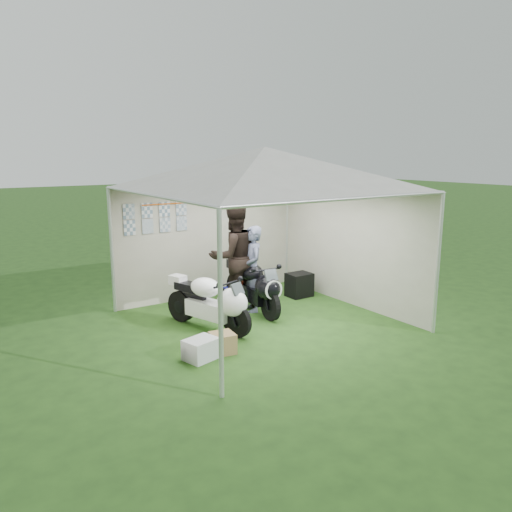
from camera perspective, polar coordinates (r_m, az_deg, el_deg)
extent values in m
plane|color=#26481A|center=(8.84, 0.94, -7.46)|extent=(80.00, 80.00, 0.00)
cylinder|color=silver|center=(5.86, -4.08, -5.72)|extent=(0.06, 0.06, 2.30)
cylinder|color=silver|center=(8.50, 20.08, -0.91)|extent=(0.06, 0.06, 2.30)
cylinder|color=silver|center=(9.45, -16.16, 0.55)|extent=(0.06, 0.06, 2.30)
cylinder|color=silver|center=(11.28, 3.57, 2.75)|extent=(0.06, 0.06, 2.30)
cube|color=beige|center=(10.21, -5.42, 1.77)|extent=(4.00, 0.02, 2.30)
cube|color=beige|center=(7.60, -11.56, -1.86)|extent=(0.02, 4.00, 2.30)
cube|color=beige|center=(9.78, 10.66, 1.19)|extent=(0.02, 4.00, 2.30)
pyramid|color=silver|center=(8.35, 1.00, 9.98)|extent=(5.66, 5.66, 0.70)
cube|color=#99A5B7|center=(9.43, -14.34, 4.94)|extent=(0.22, 0.02, 0.28)
cube|color=#99A5B7|center=(9.55, -12.35, 5.12)|extent=(0.22, 0.02, 0.28)
cube|color=#99A5B7|center=(9.68, -10.42, 5.28)|extent=(0.22, 0.01, 0.28)
cube|color=#99A5B7|center=(9.83, -8.54, 5.43)|extent=(0.22, 0.01, 0.28)
cube|color=#99A5B7|center=(9.47, -14.24, 3.14)|extent=(0.22, 0.02, 0.28)
cube|color=#99A5B7|center=(9.59, -12.27, 3.34)|extent=(0.22, 0.01, 0.28)
cube|color=#99A5B7|center=(9.72, -10.35, 3.52)|extent=(0.22, 0.02, 0.28)
cube|color=#99A5B7|center=(9.86, -8.49, 3.70)|extent=(0.22, 0.01, 0.28)
cylinder|color=#D8590C|center=(10.17, -4.43, 6.30)|extent=(3.20, 0.02, 0.02)
cylinder|color=black|center=(8.02, -2.21, -7.43)|extent=(0.25, 0.55, 0.55)
cylinder|color=black|center=(8.87, -8.52, -5.66)|extent=(0.30, 0.56, 0.55)
cube|color=white|center=(8.38, -5.31, -6.10)|extent=(0.56, 0.92, 0.27)
ellipsoid|color=white|center=(7.98, -2.72, -5.31)|extent=(0.56, 0.65, 0.46)
ellipsoid|color=white|center=(8.33, -5.81, -3.58)|extent=(0.56, 0.66, 0.32)
cube|color=black|center=(8.60, -7.55, -3.52)|extent=(0.39, 0.60, 0.13)
cube|color=white|center=(8.79, -8.93, -2.72)|extent=(0.28, 0.32, 0.16)
cube|color=black|center=(8.58, -7.10, -4.62)|extent=(0.24, 0.51, 0.09)
cube|color=#3F474C|center=(7.85, -2.14, -3.80)|extent=(0.25, 0.19, 0.19)
cylinder|color=black|center=(8.80, 1.65, -5.62)|extent=(0.13, 0.57, 0.56)
cylinder|color=black|center=(9.90, -2.30, -3.65)|extent=(0.18, 0.57, 0.56)
cube|color=black|center=(9.28, -0.30, -4.21)|extent=(0.38, 0.91, 0.28)
ellipsoid|color=black|center=(8.79, 1.34, -3.60)|extent=(0.46, 0.59, 0.47)
ellipsoid|color=black|center=(9.26, -0.59, -1.84)|extent=(0.45, 0.61, 0.33)
cube|color=black|center=(9.60, -1.67, -1.71)|extent=(0.28, 0.58, 0.13)
cube|color=black|center=(9.85, -2.52, -0.92)|extent=(0.23, 0.30, 0.17)
cube|color=maroon|center=(9.56, -1.41, -2.75)|extent=(0.13, 0.52, 0.09)
cube|color=#3F474C|center=(8.64, 1.73, -2.21)|extent=(0.23, 0.15, 0.20)
cylinder|color=white|center=(8.62, 2.05, -3.91)|extent=(0.34, 0.04, 0.34)
cube|color=#1518D4|center=(10.02, -2.54, -4.32)|extent=(0.38, 0.26, 0.28)
imported|color=black|center=(9.28, -2.54, -0.10)|extent=(1.03, 0.84, 2.01)
imported|color=slate|center=(9.22, -0.40, -1.47)|extent=(0.55, 0.67, 1.60)
cube|color=black|center=(10.30, 4.96, -3.30)|extent=(0.49, 0.39, 0.49)
cube|color=silver|center=(7.29, -6.31, -10.53)|extent=(0.53, 0.46, 0.30)
cube|color=olive|center=(7.49, -3.84, -9.88)|extent=(0.37, 0.37, 0.30)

